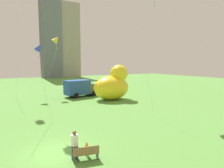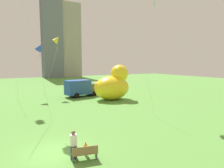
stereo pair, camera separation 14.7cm
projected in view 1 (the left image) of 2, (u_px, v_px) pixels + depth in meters
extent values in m
plane|color=#5A9740|center=(56.00, 152.00, 12.25)|extent=(140.00, 140.00, 0.00)
cube|color=olive|center=(86.00, 153.00, 11.26)|extent=(1.57, 0.75, 0.06)
cube|color=olive|center=(86.00, 150.00, 11.05)|extent=(1.49, 0.37, 0.45)
cube|color=#47474C|center=(74.00, 159.00, 11.08)|extent=(0.15, 0.38, 0.39)
cube|color=#47474C|center=(97.00, 155.00, 11.49)|extent=(0.15, 0.38, 0.39)
cylinder|color=#38476B|center=(73.00, 152.00, 11.34)|extent=(0.20, 0.20, 0.85)
cylinder|color=#38476B|center=(77.00, 152.00, 11.45)|extent=(0.20, 0.20, 0.85)
cylinder|color=white|center=(75.00, 140.00, 11.31)|extent=(0.43, 0.43, 0.64)
sphere|color=brown|center=(74.00, 133.00, 11.27)|extent=(0.25, 0.25, 0.25)
cylinder|color=silver|center=(86.00, 152.00, 11.80)|extent=(0.10, 0.10, 0.42)
cylinder|color=silver|center=(88.00, 152.00, 11.85)|extent=(0.10, 0.10, 0.42)
cylinder|color=gold|center=(87.00, 147.00, 11.79)|extent=(0.21, 0.21, 0.32)
sphere|color=#A87C5B|center=(87.00, 143.00, 11.76)|extent=(0.12, 0.12, 0.12)
ellipsoid|color=yellow|center=(111.00, 88.00, 29.87)|extent=(5.71, 4.22, 3.73)
sphere|color=yellow|center=(119.00, 74.00, 30.30)|extent=(2.78, 2.78, 2.78)
cone|color=orange|center=(125.00, 74.00, 30.93)|extent=(1.25, 1.25, 1.25)
cone|color=yellow|center=(97.00, 85.00, 28.60)|extent=(1.71, 1.49, 1.79)
cube|color=#264CA5|center=(77.00, 87.00, 32.22)|extent=(4.30, 2.90, 2.40)
cube|color=#4C4C56|center=(91.00, 88.00, 33.97)|extent=(1.89, 2.51, 1.68)
cylinder|color=black|center=(90.00, 93.00, 33.94)|extent=(1.26, 2.51, 0.90)
cylinder|color=black|center=(73.00, 95.00, 31.85)|extent=(1.26, 2.51, 0.90)
cube|color=slate|center=(50.00, 30.00, 74.98)|extent=(7.44, 6.19, 36.87)
cube|color=#9E938C|center=(65.00, 41.00, 79.63)|extent=(10.76, 8.34, 29.82)
cylinder|color=silver|center=(50.00, 72.00, 32.73)|extent=(2.05, 3.44, 8.22)
cone|color=blue|center=(39.00, 47.00, 30.57)|extent=(1.87, 1.86, 1.54)
cylinder|color=blue|center=(39.00, 53.00, 30.67)|extent=(0.04, 0.04, 1.60)
cylinder|color=silver|center=(35.00, 52.00, 18.76)|extent=(2.37, 2.60, 13.57)
cylinder|color=silver|center=(16.00, 30.00, 30.95)|extent=(1.09, 3.13, 21.92)
cylinder|color=silver|center=(142.00, 52.00, 21.17)|extent=(0.78, 3.86, 13.79)
cylinder|color=green|center=(154.00, 0.00, 21.78)|extent=(0.04, 0.04, 1.60)
cylinder|color=silver|center=(64.00, 68.00, 34.42)|extent=(0.76, 2.77, 9.79)
cone|color=yellow|center=(56.00, 39.00, 32.90)|extent=(1.69, 1.31, 1.55)
cylinder|color=yellow|center=(56.00, 45.00, 33.00)|extent=(0.04, 0.04, 1.60)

